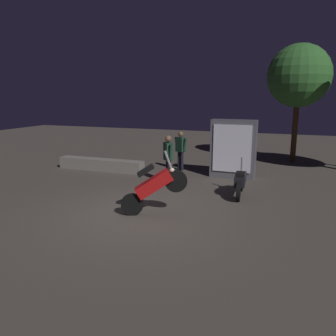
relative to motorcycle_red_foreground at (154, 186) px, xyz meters
The scene contains 8 objects.
ground_plane 0.82m from the motorcycle_red_foreground, 167.76° to the right, with size 40.00×40.00×0.00m, color #4C443D.
motorcycle_red_foreground is the anchor object (origin of this frame).
motorcycle_black_parked_left 3.00m from the motorcycle_red_foreground, 53.33° to the left, with size 0.37×1.66×1.11m.
person_rider_beside 3.19m from the motorcycle_red_foreground, 103.88° to the left, with size 0.50×0.56×1.63m.
person_bystander_far 5.21m from the motorcycle_red_foreground, 100.99° to the left, with size 0.63×0.37×1.55m.
tree_center_bg 9.64m from the motorcycle_red_foreground, 69.52° to the left, with size 2.70×2.70×5.12m.
kiosk_billboard 4.78m from the motorcycle_red_foreground, 75.89° to the left, with size 1.61×0.57×2.10m.
planter_wall_low 5.68m from the motorcycle_red_foreground, 134.91° to the left, with size 3.62×0.50×0.45m.
Camera 1 is at (3.49, -7.34, 2.96)m, focal length 35.94 mm.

